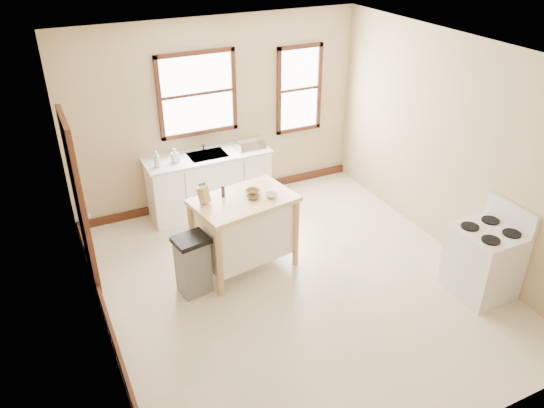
{
  "coord_description": "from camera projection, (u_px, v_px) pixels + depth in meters",
  "views": [
    {
      "loc": [
        -2.54,
        -4.6,
        4.07
      ],
      "look_at": [
        -0.12,
        0.4,
        0.96
      ],
      "focal_mm": 35.0,
      "sensor_mm": 36.0,
      "label": 1
    }
  ],
  "objects": [
    {
      "name": "faucet",
      "position": [
        203.0,
        143.0,
        7.81
      ],
      "size": [
        0.03,
        0.03,
        0.22
      ],
      "primitive_type": "cylinder",
      "color": "silver",
      "rests_on": "sink_counter"
    },
    {
      "name": "window_side",
      "position": [
        299.0,
        89.0,
        8.24
      ],
      "size": [
        0.77,
        0.06,
        1.37
      ],
      "primitive_type": null,
      "color": "#3B1610",
      "rests_on": "wall_back"
    },
    {
      "name": "soap_bottle_b",
      "position": [
        175.0,
        155.0,
        7.45
      ],
      "size": [
        0.12,
        0.12,
        0.21
      ],
      "primitive_type": "imported",
      "rotation": [
        0.0,
        0.0,
        0.35
      ],
      "color": "#B2B2B2",
      "rests_on": "sink_counter"
    },
    {
      "name": "bowl_c",
      "position": [
        271.0,
        196.0,
        6.43
      ],
      "size": [
        0.2,
        0.2,
        0.05
      ],
      "primitive_type": "imported",
      "rotation": [
        0.0,
        0.0,
        0.46
      ],
      "color": "silver",
      "rests_on": "kitchen_island"
    },
    {
      "name": "trash_bin",
      "position": [
        193.0,
        265.0,
        6.26
      ],
      "size": [
        0.44,
        0.39,
        0.76
      ],
      "primitive_type": null,
      "rotation": [
        0.0,
        0.0,
        0.17
      ],
      "color": "slate",
      "rests_on": "ground"
    },
    {
      "name": "knife_block",
      "position": [
        204.0,
        196.0,
        6.26
      ],
      "size": [
        0.14,
        0.14,
        0.2
      ],
      "primitive_type": null,
      "rotation": [
        0.0,
        0.0,
        0.53
      ],
      "color": "tan",
      "rests_on": "kitchen_island"
    },
    {
      "name": "bowl_a",
      "position": [
        253.0,
        197.0,
        6.4
      ],
      "size": [
        0.21,
        0.21,
        0.04
      ],
      "primitive_type": "imported",
      "rotation": [
        0.0,
        0.0,
        0.47
      ],
      "color": "brown",
      "rests_on": "kitchen_island"
    },
    {
      "name": "kitchen_island",
      "position": [
        245.0,
        233.0,
        6.65
      ],
      "size": [
        1.32,
        0.96,
        0.99
      ],
      "primitive_type": null,
      "rotation": [
        0.0,
        0.0,
        0.16
      ],
      "color": "#FDDA95",
      "rests_on": "ground"
    },
    {
      "name": "sink_counter",
      "position": [
        209.0,
        183.0,
        7.95
      ],
      "size": [
        1.86,
        0.62,
        0.92
      ],
      "primitive_type": null,
      "color": "white",
      "rests_on": "ground"
    },
    {
      "name": "ceiling",
      "position": [
        301.0,
        56.0,
        5.19
      ],
      "size": [
        5.0,
        5.0,
        0.0
      ],
      "primitive_type": "plane",
      "rotation": [
        3.14,
        0.0,
        0.0
      ],
      "color": "white",
      "rests_on": "ground"
    },
    {
      "name": "wall_right",
      "position": [
        454.0,
        148.0,
        6.73
      ],
      "size": [
        0.04,
        5.0,
        2.8
      ],
      "primitive_type": "cube",
      "color": "tan",
      "rests_on": "ground"
    },
    {
      "name": "door_left",
      "position": [
        79.0,
        201.0,
        6.23
      ],
      "size": [
        0.06,
        0.9,
        2.1
      ],
      "primitive_type": "cube",
      "color": "#3B1610",
      "rests_on": "ground"
    },
    {
      "name": "baseboard_back",
      "position": [
        223.0,
        194.0,
        8.47
      ],
      "size": [
        4.5,
        0.04,
        0.12
      ],
      "primitive_type": "cube",
      "color": "#3B1610",
      "rests_on": "ground"
    },
    {
      "name": "wall_back",
      "position": [
        218.0,
        114.0,
        7.84
      ],
      "size": [
        4.5,
        0.04,
        2.8
      ],
      "primitive_type": "cube",
      "color": "tan",
      "rests_on": "ground"
    },
    {
      "name": "dish_rack",
      "position": [
        250.0,
        144.0,
        7.92
      ],
      "size": [
        0.45,
        0.34,
        0.11
      ],
      "primitive_type": null,
      "rotation": [
        0.0,
        0.0,
        0.02
      ],
      "color": "silver",
      "rests_on": "sink_counter"
    },
    {
      "name": "pepper_grinder",
      "position": [
        223.0,
        191.0,
        6.41
      ],
      "size": [
        0.05,
        0.05,
        0.15
      ],
      "primitive_type": "cylinder",
      "rotation": [
        0.0,
        0.0,
        0.15
      ],
      "color": "#431C12",
      "rests_on": "kitchen_island"
    },
    {
      "name": "baseboard_left",
      "position": [
        113.0,
        335.0,
        5.69
      ],
      "size": [
        0.04,
        5.0,
        0.12
      ],
      "primitive_type": "cube",
      "color": "#3B1610",
      "rests_on": "ground"
    },
    {
      "name": "floor",
      "position": [
        295.0,
        284.0,
        6.56
      ],
      "size": [
        5.0,
        5.0,
        0.0
      ],
      "primitive_type": "plane",
      "color": "beige",
      "rests_on": "ground"
    },
    {
      "name": "gas_stove",
      "position": [
        485.0,
        252.0,
        6.16
      ],
      "size": [
        0.69,
        0.7,
        1.13
      ],
      "primitive_type": null,
      "color": "silver",
      "rests_on": "ground"
    },
    {
      "name": "wall_left",
      "position": [
        89.0,
        230.0,
        5.02
      ],
      "size": [
        0.04,
        5.0,
        2.8
      ],
      "primitive_type": "cube",
      "color": "tan",
      "rests_on": "ground"
    },
    {
      "name": "window_main",
      "position": [
        197.0,
        94.0,
        7.54
      ],
      "size": [
        1.17,
        0.06,
        1.22
      ],
      "primitive_type": null,
      "color": "#3B1610",
      "rests_on": "wall_back"
    },
    {
      "name": "bowl_b",
      "position": [
        253.0,
        192.0,
        6.52
      ],
      "size": [
        0.22,
        0.22,
        0.04
      ],
      "primitive_type": "imported",
      "rotation": [
        0.0,
        0.0,
        0.4
      ],
      "color": "brown",
      "rests_on": "kitchen_island"
    },
    {
      "name": "soap_bottle_a",
      "position": [
        157.0,
        159.0,
        7.31
      ],
      "size": [
        0.12,
        0.12,
        0.24
      ],
      "primitive_type": "imported",
      "rotation": [
        0.0,
        0.0,
        -0.4
      ],
      "color": "#B2B2B2",
      "rests_on": "sink_counter"
    }
  ]
}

